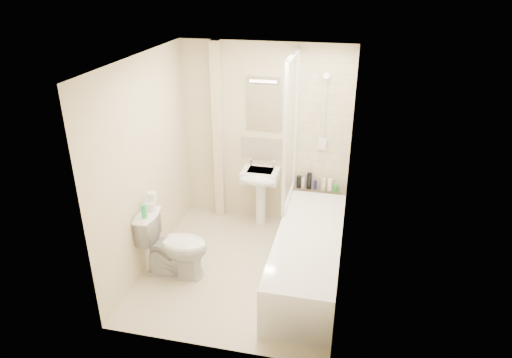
# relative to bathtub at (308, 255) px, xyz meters

# --- Properties ---
(floor) EXTENTS (2.50, 2.50, 0.00)m
(floor) POSITION_rel_bathtub_xyz_m (-0.75, -0.01, -0.29)
(floor) COLOR beige
(floor) RESTS_ON ground
(wall_back) EXTENTS (2.20, 0.02, 2.40)m
(wall_back) POSITION_rel_bathtub_xyz_m (-0.75, 1.24, 0.91)
(wall_back) COLOR beige
(wall_back) RESTS_ON ground
(wall_left) EXTENTS (0.02, 2.50, 2.40)m
(wall_left) POSITION_rel_bathtub_xyz_m (-1.85, -0.01, 0.91)
(wall_left) COLOR beige
(wall_left) RESTS_ON ground
(wall_right) EXTENTS (0.02, 2.50, 2.40)m
(wall_right) POSITION_rel_bathtub_xyz_m (0.35, -0.01, 0.91)
(wall_right) COLOR beige
(wall_right) RESTS_ON ground
(ceiling) EXTENTS (2.20, 2.50, 0.02)m
(ceiling) POSITION_rel_bathtub_xyz_m (-0.75, -0.01, 2.11)
(ceiling) COLOR white
(ceiling) RESTS_ON wall_back
(tile_back) EXTENTS (0.70, 0.01, 1.75)m
(tile_back) POSITION_rel_bathtub_xyz_m (0.00, 1.23, 1.14)
(tile_back) COLOR beige
(tile_back) RESTS_ON wall_back
(tile_right) EXTENTS (0.01, 2.10, 1.75)m
(tile_right) POSITION_rel_bathtub_xyz_m (0.34, -0.00, 1.14)
(tile_right) COLOR beige
(tile_right) RESTS_ON wall_right
(pipe_boxing) EXTENTS (0.12, 0.12, 2.40)m
(pipe_boxing) POSITION_rel_bathtub_xyz_m (-1.37, 1.18, 0.91)
(pipe_boxing) COLOR beige
(pipe_boxing) RESTS_ON ground
(splashback) EXTENTS (0.60, 0.02, 0.30)m
(splashback) POSITION_rel_bathtub_xyz_m (-0.77, 1.23, 0.74)
(splashback) COLOR beige
(splashback) RESTS_ON wall_back
(mirror) EXTENTS (0.46, 0.01, 0.60)m
(mirror) POSITION_rel_bathtub_xyz_m (-0.77, 1.23, 1.29)
(mirror) COLOR white
(mirror) RESTS_ON wall_back
(strip_light) EXTENTS (0.42, 0.07, 0.07)m
(strip_light) POSITION_rel_bathtub_xyz_m (-0.77, 1.21, 1.66)
(strip_light) COLOR silver
(strip_light) RESTS_ON wall_back
(bathtub) EXTENTS (0.70, 2.10, 0.55)m
(bathtub) POSITION_rel_bathtub_xyz_m (0.00, 0.00, 0.00)
(bathtub) COLOR white
(bathtub) RESTS_ON ground
(shower_screen) EXTENTS (0.04, 0.92, 1.80)m
(shower_screen) POSITION_rel_bathtub_xyz_m (-0.35, 0.79, 1.16)
(shower_screen) COLOR white
(shower_screen) RESTS_ON bathtub
(shower_fixture) EXTENTS (0.10, 0.16, 0.99)m
(shower_fixture) POSITION_rel_bathtub_xyz_m (-0.00, 1.19, 1.26)
(shower_fixture) COLOR white
(shower_fixture) RESTS_ON wall_back
(pedestal_sink) EXTENTS (0.47, 0.45, 0.92)m
(pedestal_sink) POSITION_rel_bathtub_xyz_m (-0.77, 1.01, 0.35)
(pedestal_sink) COLOR white
(pedestal_sink) RESTS_ON ground
(bottle_black_a) EXTENTS (0.07, 0.07, 0.16)m
(bottle_black_a) POSITION_rel_bathtub_xyz_m (-0.27, 1.15, 0.34)
(bottle_black_a) COLOR black
(bottle_black_a) RESTS_ON bathtub
(bottle_white_a) EXTENTS (0.05, 0.05, 0.14)m
(bottle_white_a) POSITION_rel_bathtub_xyz_m (-0.22, 1.15, 0.33)
(bottle_white_a) COLOR silver
(bottle_white_a) RESTS_ON bathtub
(bottle_black_b) EXTENTS (0.07, 0.07, 0.22)m
(bottle_black_b) POSITION_rel_bathtub_xyz_m (-0.14, 1.15, 0.37)
(bottle_black_b) COLOR black
(bottle_black_b) RESTS_ON bathtub
(bottle_blue) EXTENTS (0.04, 0.04, 0.12)m
(bottle_blue) POSITION_rel_bathtub_xyz_m (-0.06, 1.15, 0.32)
(bottle_blue) COLOR navy
(bottle_blue) RESTS_ON bathtub
(bottle_cream) EXTENTS (0.06, 0.06, 0.16)m
(bottle_cream) POSITION_rel_bathtub_xyz_m (0.05, 1.15, 0.34)
(bottle_cream) COLOR beige
(bottle_cream) RESTS_ON bathtub
(bottle_white_b) EXTENTS (0.06, 0.06, 0.16)m
(bottle_white_b) POSITION_rel_bathtub_xyz_m (0.13, 1.15, 0.34)
(bottle_white_b) COLOR white
(bottle_white_b) RESTS_ON bathtub
(bottle_green) EXTENTS (0.06, 0.06, 0.09)m
(bottle_green) POSITION_rel_bathtub_xyz_m (0.21, 1.15, 0.30)
(bottle_green) COLOR green
(bottle_green) RESTS_ON bathtub
(toilet) EXTENTS (0.46, 0.77, 0.77)m
(toilet) POSITION_rel_bathtub_xyz_m (-1.47, -0.26, 0.09)
(toilet) COLOR white
(toilet) RESTS_ON ground
(toilet_roll_lower) EXTENTS (0.12, 0.12, 0.10)m
(toilet_roll_lower) POSITION_rel_bathtub_xyz_m (-1.74, -0.21, 0.53)
(toilet_roll_lower) COLOR white
(toilet_roll_lower) RESTS_ON toilet
(toilet_roll_upper) EXTENTS (0.10, 0.10, 0.09)m
(toilet_roll_upper) POSITION_rel_bathtub_xyz_m (-1.73, -0.16, 0.62)
(toilet_roll_upper) COLOR white
(toilet_roll_upper) RESTS_ON toilet_roll_lower
(green_bottle) EXTENTS (0.06, 0.06, 0.16)m
(green_bottle) POSITION_rel_bathtub_xyz_m (-1.73, -0.38, 0.56)
(green_bottle) COLOR #29C962
(green_bottle) RESTS_ON toilet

